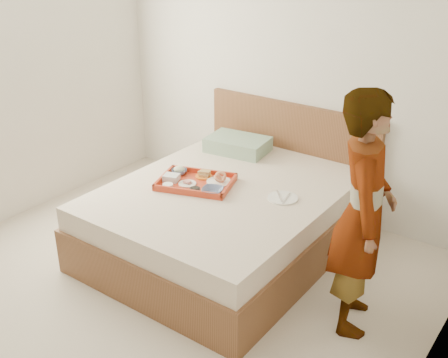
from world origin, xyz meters
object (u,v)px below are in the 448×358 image
Objects in this scene: bed at (226,218)px; person at (363,214)px; dinner_plate at (283,198)px; tray at (196,182)px.

person reaches higher than bed.
dinner_plate is 0.14× the size of person.
dinner_plate is (0.44, 0.09, 0.27)m from bed.
dinner_plate is at bearing 43.70° from person.
bed is at bearing 6.40° from tray.
tray is 0.68m from dinner_plate.
bed is 9.05× the size of dinner_plate.
person reaches higher than tray.
person is (1.38, -0.13, 0.22)m from tray.
person is at bearing -23.78° from dinner_plate.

